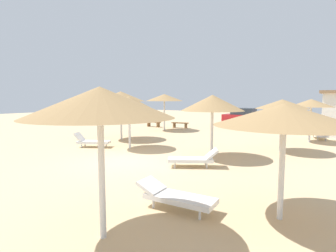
{
  "coord_description": "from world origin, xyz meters",
  "views": [
    {
      "loc": [
        7.44,
        -8.28,
        2.62
      ],
      "look_at": [
        0.0,
        3.0,
        1.2
      ],
      "focal_mm": 28.33,
      "sensor_mm": 36.0,
      "label": 1
    }
  ],
  "objects": [
    {
      "name": "ground_plane",
      "position": [
        0.0,
        0.0,
        0.0
      ],
      "size": [
        80.0,
        80.0,
        0.0
      ],
      "primitive_type": "plane",
      "color": "#D1B284"
    },
    {
      "name": "parasol_0",
      "position": [
        3.79,
        -4.98,
        2.54
      ],
      "size": [
        2.71,
        2.71,
        2.83
      ],
      "color": "silver",
      "rests_on": "ground"
    },
    {
      "name": "parasol_1",
      "position": [
        5.88,
        9.4,
        2.3
      ],
      "size": [
        2.43,
        2.43,
        2.57
      ],
      "color": "silver",
      "rests_on": "ground"
    },
    {
      "name": "parasol_2",
      "position": [
        2.69,
        2.44,
        2.41
      ],
      "size": [
        2.76,
        2.76,
        2.77
      ],
      "color": "silver",
      "rests_on": "ground"
    },
    {
      "name": "parasol_3",
      "position": [
        -1.78,
        2.06,
        2.39
      ],
      "size": [
        2.54,
        2.54,
        2.73
      ],
      "color": "silver",
      "rests_on": "ground"
    },
    {
      "name": "parasol_4",
      "position": [
        6.42,
        -2.32,
        2.27
      ],
      "size": [
        2.95,
        2.95,
        2.51
      ],
      "color": "silver",
      "rests_on": "ground"
    },
    {
      "name": "parasol_5",
      "position": [
        4.99,
        5.46,
        2.33
      ],
      "size": [
        2.51,
        2.51,
        2.57
      ],
      "color": "silver",
      "rests_on": "ground"
    },
    {
      "name": "parasol_6",
      "position": [
        -4.7,
        9.59,
        2.66
      ],
      "size": [
        3.02,
        3.02,
        2.95
      ],
      "color": "silver",
      "rests_on": "ground"
    },
    {
      "name": "parasol_7",
      "position": [
        -4.32,
        4.12,
        2.73
      ],
      "size": [
        3.03,
        3.03,
        3.05
      ],
      "color": "silver",
      "rests_on": "ground"
    },
    {
      "name": "lounger_0",
      "position": [
        4.23,
        -3.12,
        0.31
      ],
      "size": [
        1.95,
        0.75,
        0.61
      ],
      "color": "white",
      "rests_on": "ground"
    },
    {
      "name": "lounger_1",
      "position": [
        6.24,
        11.31,
        0.32
      ],
      "size": [
        1.16,
        1.99,
        0.73
      ],
      "color": "white",
      "rests_on": "ground"
    },
    {
      "name": "lounger_2",
      "position": [
        2.81,
        0.56,
        0.32
      ],
      "size": [
        1.95,
        1.51,
        0.73
      ],
      "color": "white",
      "rests_on": "ground"
    },
    {
      "name": "lounger_3",
      "position": [
        -3.74,
        1.19,
        0.32
      ],
      "size": [
        1.94,
        1.43,
        0.79
      ],
      "color": "white",
      "rests_on": "ground"
    },
    {
      "name": "bench_0",
      "position": [
        -6.99,
        11.16,
        0.35
      ],
      "size": [
        1.51,
        0.45,
        0.49
      ],
      "color": "brown",
      "rests_on": "ground"
    },
    {
      "name": "bench_1",
      "position": [
        -4.47,
        11.72,
        0.35
      ],
      "size": [
        1.54,
        0.61,
        0.49
      ],
      "color": "brown",
      "rests_on": "ground"
    },
    {
      "name": "bench_2",
      "position": [
        3.37,
        12.87,
        0.35
      ],
      "size": [
        1.51,
        0.42,
        0.49
      ],
      "color": "brown",
      "rests_on": "ground"
    },
    {
      "name": "parked_car",
      "position": [
        -0.03,
        15.94,
        0.82
      ],
      "size": [
        4.01,
        1.99,
        1.72
      ],
      "color": "#B21E23",
      "rests_on": "ground"
    }
  ]
}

